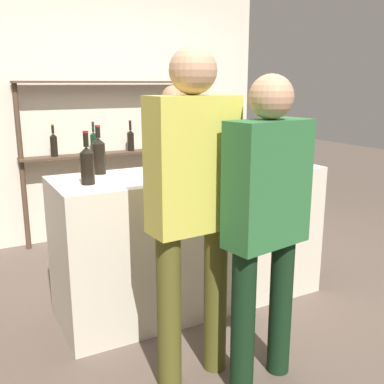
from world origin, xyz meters
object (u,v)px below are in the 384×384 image
Objects in this scene: server_behind_counter at (174,164)px; counter_bottle_0 at (203,153)px; cork_jar at (279,156)px; counter_bottle_2 at (99,155)px; customer_center at (267,213)px; ice_bucket at (246,154)px; customer_left at (193,195)px; counter_bottle_1 at (87,164)px.

counter_bottle_0 is at bearing -10.28° from server_behind_counter.
server_behind_counter is (-0.45, 0.87, -0.15)m from cork_jar.
customer_center reaches higher than counter_bottle_2.
counter_bottle_2 is (-0.68, 0.24, 0.01)m from counter_bottle_0.
customer_center is at bearing -118.82° from ice_bucket.
customer_left reaches higher than server_behind_counter.
cork_jar is at bearing -2.95° from counter_bottle_1.
server_behind_counter is 0.89× the size of customer_left.
customer_left reaches higher than counter_bottle_0.
counter_bottle_0 is at bearing 169.07° from cork_jar.
customer_left reaches higher than customer_center.
counter_bottle_1 is 0.81m from customer_left.
server_behind_counter is at bearing 100.99° from ice_bucket.
ice_bucket is at bearing 176.15° from cork_jar.
customer_center reaches higher than cork_jar.
counter_bottle_2 is at bearing 60.61° from counter_bottle_1.
counter_bottle_0 is 0.60m from cork_jar.
customer_center reaches higher than counter_bottle_0.
counter_bottle_1 is 0.21× the size of server_behind_counter.
customer_left reaches higher than counter_bottle_2.
customer_center is at bearing -127.56° from customer_left.
server_behind_counter reaches higher than counter_bottle_2.
cork_jar is at bearing -15.62° from counter_bottle_2.
counter_bottle_1 is 0.18× the size of customer_left.
counter_bottle_1 is 0.99× the size of counter_bottle_2.
ice_bucket is 0.29m from cork_jar.
cork_jar is at bearing 27.73° from server_behind_counter.
customer_left is (-1.09, -0.66, -0.02)m from cork_jar.
customer_left reaches higher than counter_bottle_1.
customer_left is (0.34, -0.73, -0.07)m from counter_bottle_1.
customer_center is at bearing -131.84° from cork_jar.
customer_center is 0.39m from customer_left.
counter_bottle_1 is at bearing 177.28° from ice_bucket.
server_behind_counter is (0.14, 0.75, -0.20)m from counter_bottle_0.
customer_center is (0.50, -1.23, -0.17)m from counter_bottle_2.
customer_center is 0.93× the size of customer_left.
counter_bottle_0 is 0.32m from ice_bucket.
ice_bucket is at bearing -53.30° from customer_left.
customer_center is at bearing -55.28° from counter_bottle_1.
counter_bottle_0 is 0.18× the size of customer_left.
counter_bottle_0 is 1.45× the size of ice_bucket.
customer_center is (0.65, -0.94, -0.16)m from counter_bottle_1.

